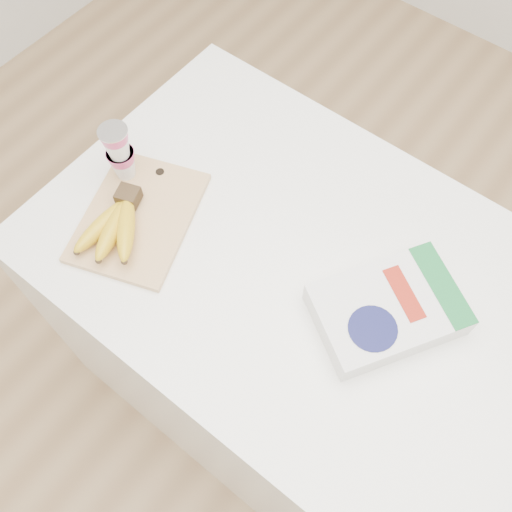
{
  "coord_description": "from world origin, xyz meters",
  "views": [
    {
      "loc": [
        0.27,
        -0.51,
        1.97
      ],
      "look_at": [
        -0.08,
        -0.07,
        0.93
      ],
      "focal_mm": 40.0,
      "sensor_mm": 36.0,
      "label": 1
    }
  ],
  "objects_px": {
    "yogurt_stack": "(119,151)",
    "cereal_box": "(387,309)",
    "cutting_board": "(139,217)",
    "bananas": "(115,225)",
    "table": "(293,337)"
  },
  "relations": [
    {
      "from": "table",
      "to": "bananas",
      "type": "distance_m",
      "value": 0.64
    },
    {
      "from": "table",
      "to": "cutting_board",
      "type": "xyz_separation_m",
      "value": [
        -0.36,
        -0.14,
        0.45
      ]
    },
    {
      "from": "table",
      "to": "cereal_box",
      "type": "relative_size",
      "value": 3.48
    },
    {
      "from": "yogurt_stack",
      "to": "cereal_box",
      "type": "xyz_separation_m",
      "value": [
        0.66,
        0.07,
        -0.07
      ]
    },
    {
      "from": "bananas",
      "to": "yogurt_stack",
      "type": "height_order",
      "value": "yogurt_stack"
    },
    {
      "from": "cutting_board",
      "to": "yogurt_stack",
      "type": "distance_m",
      "value": 0.15
    },
    {
      "from": "cutting_board",
      "to": "yogurt_stack",
      "type": "bearing_deg",
      "value": 126.63
    },
    {
      "from": "table",
      "to": "cereal_box",
      "type": "height_order",
      "value": "cereal_box"
    },
    {
      "from": "table",
      "to": "cutting_board",
      "type": "bearing_deg",
      "value": -159.26
    },
    {
      "from": "cutting_board",
      "to": "yogurt_stack",
      "type": "xyz_separation_m",
      "value": [
        -0.1,
        0.07,
        0.09
      ]
    },
    {
      "from": "yogurt_stack",
      "to": "cereal_box",
      "type": "relative_size",
      "value": 0.45
    },
    {
      "from": "bananas",
      "to": "yogurt_stack",
      "type": "distance_m",
      "value": 0.16
    },
    {
      "from": "table",
      "to": "yogurt_stack",
      "type": "distance_m",
      "value": 0.71
    },
    {
      "from": "cutting_board",
      "to": "bananas",
      "type": "height_order",
      "value": "bananas"
    },
    {
      "from": "table",
      "to": "cutting_board",
      "type": "height_order",
      "value": "cutting_board"
    }
  ]
}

